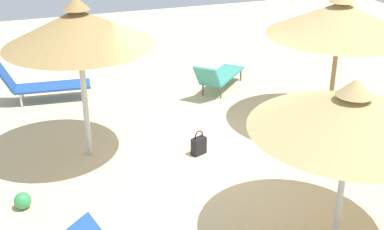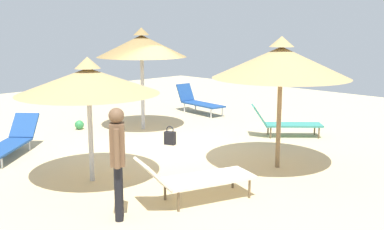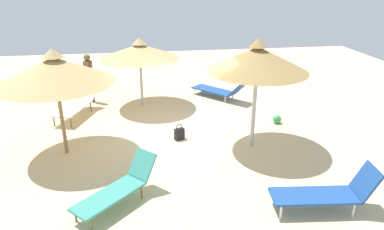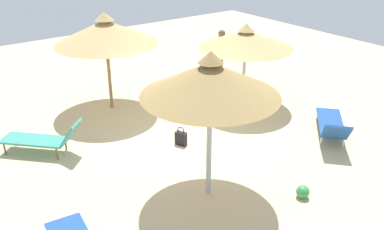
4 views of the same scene
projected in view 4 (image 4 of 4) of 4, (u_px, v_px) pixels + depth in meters
The scene contains 10 objects.
ground at pixel (189, 145), 10.34m from camera, with size 24.00×24.00×0.10m, color beige.
parasol_umbrella_far_right at pixel (105, 32), 11.36m from camera, with size 2.86×2.86×2.79m.
parasol_umbrella_near_left at pixel (210, 79), 7.47m from camera, with size 2.59×2.59×2.96m.
parasol_umbrella_far_left at pixel (246, 39), 11.75m from camera, with size 2.70×2.70×2.43m.
lounge_chair_near_right at pixel (44, 138), 9.73m from camera, with size 1.74×1.76×0.88m.
lounge_chair_front at pixel (332, 125), 10.49m from camera, with size 2.07×1.94×0.82m.
lounge_chair_edge at pixel (183, 75), 13.64m from camera, with size 2.16×1.31×0.84m.
person_standing_center at pixel (221, 52), 13.90m from camera, with size 0.32×0.36×1.78m.
handbag at pixel (181, 138), 10.20m from camera, with size 0.24×0.32×0.49m.
beach_ball at pixel (303, 192), 8.26m from camera, with size 0.27×0.27×0.27m, color #338C4C.
Camera 4 is at (-5.29, -7.32, 5.03)m, focal length 38.97 mm.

